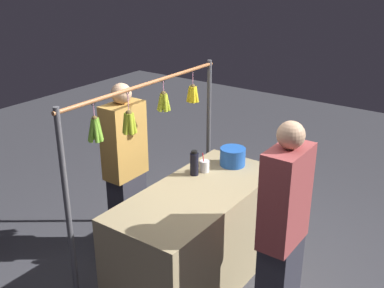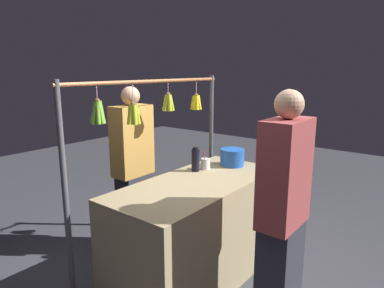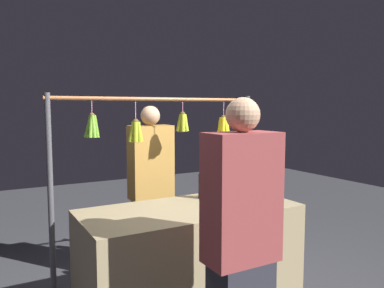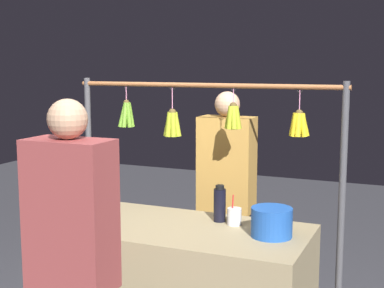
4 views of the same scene
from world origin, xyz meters
TOP-DOWN VIEW (x-y plane):
  - ground_plane at (0.00, 0.00)m, footprint 12.00×12.00m
  - market_counter at (0.00, 0.00)m, footprint 1.65×0.75m
  - display_rack at (-0.00, -0.51)m, footprint 1.91×0.13m
  - water_bottle at (-0.23, -0.20)m, footprint 0.08×0.08m
  - blue_bucket at (-0.61, -0.03)m, footprint 0.23×0.23m
  - drink_cup at (-0.34, -0.16)m, footprint 0.09×0.09m
  - vendor_person at (-0.04, -0.85)m, footprint 0.40×0.22m
  - customer_person at (0.14, 0.83)m, footprint 0.41×0.22m

SIDE VIEW (x-z plane):
  - ground_plane at x=0.00m, z-range 0.00..0.00m
  - market_counter at x=0.00m, z-range 0.00..0.92m
  - vendor_person at x=-0.04m, z-range -0.01..1.68m
  - customer_person at x=0.14m, z-range -0.01..1.72m
  - drink_cup at x=-0.34m, z-range 0.88..1.06m
  - blue_bucket at x=-0.61m, z-range 0.92..1.09m
  - water_bottle at x=-0.23m, z-range 0.91..1.14m
  - display_rack at x=0.00m, z-range 0.37..2.15m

